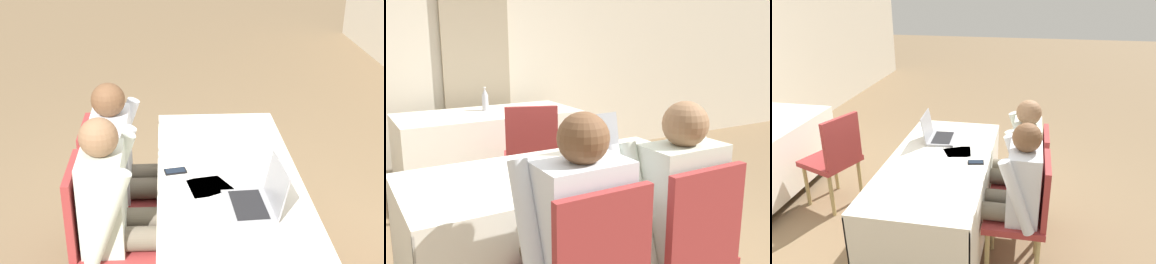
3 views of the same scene
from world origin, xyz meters
TOP-DOWN VIEW (x-y plane):
  - ground_plane at (0.00, 0.00)m, footprint 24.00×24.00m
  - conference_table_near at (0.00, 0.00)m, footprint 1.68×0.80m
  - laptop at (0.38, 0.10)m, footprint 0.33×0.29m
  - cell_phone at (-0.01, -0.30)m, footprint 0.09×0.13m
  - paper_beside_laptop at (0.16, -0.08)m, footprint 0.26×0.33m
  - paper_centre_table at (-0.44, 0.08)m, footprint 0.24×0.32m
  - paper_left_edge at (0.17, -0.16)m, footprint 0.32×0.36m
  - chair_near_left at (-0.26, -0.70)m, footprint 0.44×0.44m
  - chair_near_right at (0.26, -0.70)m, footprint 0.44×0.44m
  - chair_far_spare at (0.32, 1.09)m, footprint 0.57×0.57m
  - person_checkered_shirt at (-0.26, -0.60)m, footprint 0.50×0.52m
  - person_white_shirt at (0.26, -0.60)m, footprint 0.50×0.52m

SIDE VIEW (x-z plane):
  - ground_plane at x=0.00m, z-range 0.00..0.00m
  - chair_near_left at x=-0.26m, z-range 0.06..0.99m
  - chair_near_right at x=0.26m, z-range 0.06..0.99m
  - chair_far_spare at x=0.32m, z-range 0.06..0.99m
  - conference_table_near at x=0.00m, z-range 0.19..0.93m
  - person_checkered_shirt at x=-0.26m, z-range 0.09..1.27m
  - person_white_shirt at x=0.26m, z-range 0.09..1.27m
  - paper_beside_laptop at x=0.16m, z-range 0.74..0.74m
  - paper_centre_table at x=-0.44m, z-range 0.74..0.74m
  - paper_left_edge at x=0.17m, z-range 0.74..0.74m
  - cell_phone at x=-0.01m, z-range 0.74..0.75m
  - laptop at x=0.38m, z-range 0.67..0.91m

